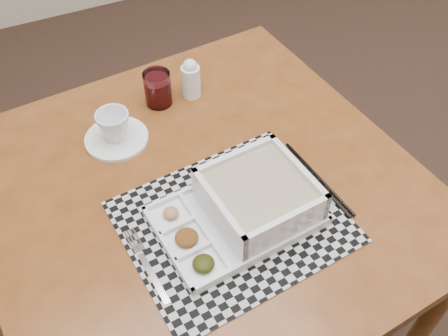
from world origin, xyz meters
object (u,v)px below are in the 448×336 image
at_px(juice_glass, 158,90).
at_px(serving_tray, 253,203).
at_px(cup, 114,126).
at_px(dining_table, 202,204).
at_px(creamer_bottle, 191,79).

bearing_deg(juice_glass, serving_tray, -83.73).
bearing_deg(serving_tray, cup, 119.14).
xyz_separation_m(serving_tray, cup, (-0.19, 0.33, 0.01)).
relative_size(serving_tray, juice_glass, 3.74).
relative_size(dining_table, serving_tray, 2.94).
relative_size(juice_glass, creamer_bottle, 0.83).
xyz_separation_m(dining_table, creamer_bottle, (0.10, 0.29, 0.12)).
height_order(serving_tray, creamer_bottle, creamer_bottle).
distance_m(dining_table, cup, 0.27).
bearing_deg(cup, creamer_bottle, 40.76).
height_order(dining_table, cup, cup).
distance_m(dining_table, serving_tray, 0.17).
height_order(serving_tray, cup, serving_tray).
xyz_separation_m(serving_tray, creamer_bottle, (0.04, 0.41, 0.01)).
relative_size(dining_table, juice_glass, 10.99).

